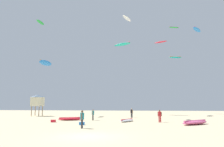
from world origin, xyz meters
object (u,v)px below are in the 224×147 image
person_right (132,112)px  kite_aloft_0 (122,44)px  cooler_box (53,121)px  lifeguard_tower (38,100)px  kite_aloft_6 (197,30)px  person_midground (160,115)px  kite_grounded_near (71,119)px  person_left (93,114)px  kite_grounded_mid (127,120)px  kite_aloft_5 (40,22)px  person_foreground (82,118)px  gear_bag (82,124)px  kite_aloft_2 (161,42)px  kite_aloft_8 (127,18)px  kite_aloft_3 (174,27)px  kite_aloft_9 (46,63)px  kite_grounded_far (195,122)px  kite_aloft_4 (175,57)px

person_right → kite_aloft_0: kite_aloft_0 is taller
cooler_box → lifeguard_tower: bearing=123.4°
kite_aloft_6 → person_midground: bearing=-139.8°
person_right → kite_grounded_near: size_ratio=0.42×
person_left → person_midground: bearing=-14.5°
kite_grounded_mid → cooler_box: kite_grounded_mid is taller
kite_aloft_5 → lifeguard_tower: bearing=-60.2°
person_foreground → person_left: (-1.08, 10.17, -0.10)m
lifeguard_tower → kite_aloft_0: (16.02, 9.25, 13.34)m
person_left → gear_bag: person_left is taller
kite_aloft_2 → person_midground: bearing=-97.3°
cooler_box → kite_aloft_8: bearing=69.0°
kite_aloft_0 → kite_grounded_mid: bearing=-84.5°
kite_aloft_0 → person_right: bearing=-78.9°
person_left → kite_aloft_6: bearing=11.9°
person_foreground → kite_aloft_3: 31.56m
person_left → kite_aloft_8: kite_aloft_8 is taller
kite_aloft_5 → kite_aloft_6: 32.41m
kite_aloft_2 → gear_bag: bearing=-111.1°
person_midground → cooler_box: size_ratio=2.82×
kite_aloft_6 → kite_grounded_mid: bearing=-154.2°
kite_aloft_2 → kite_aloft_9: (-23.81, -17.71, -8.55)m
person_left → kite_aloft_2: bearing=63.7°
kite_grounded_near → kite_aloft_0: bearing=72.3°
kite_aloft_9 → kite_aloft_6: bearing=-9.6°
kite_grounded_far → gear_bag: 12.77m
kite_grounded_far → gear_bag: (-12.63, -1.91, -0.09)m
gear_bag → kite_aloft_2: size_ratio=0.15×
person_right → cooler_box: (-9.69, -10.37, -0.76)m
kite_aloft_3 → kite_aloft_4: size_ratio=0.87×
kite_aloft_0 → kite_aloft_6: 20.15m
person_right → kite_aloft_9: kite_aloft_9 is taller
person_midground → gear_bag: 10.07m
kite_aloft_4 → kite_aloft_9: (-25.30, -5.59, -1.68)m
person_midground → kite_aloft_5: bearing=-106.3°
person_foreground → kite_grounded_mid: bearing=-120.7°
kite_aloft_3 → kite_aloft_9: bearing=-168.5°
kite_grounded_far → kite_aloft_6: 16.38m
lifeguard_tower → kite_aloft_9: size_ratio=0.97×
person_foreground → person_left: person_foreground is taller
person_midground → kite_aloft_8: kite_aloft_8 is taller
person_midground → gear_bag: bearing=-48.4°
kite_aloft_0 → kite_aloft_3: 12.58m
kite_grounded_mid → lifeguard_tower: lifeguard_tower is taller
person_left → kite_aloft_2: kite_aloft_2 is taller
kite_aloft_3 → kite_grounded_far: bearing=-94.2°
person_left → kite_grounded_mid: bearing=-21.8°
kite_aloft_9 → kite_aloft_3: bearing=11.5°
person_foreground → kite_aloft_6: bearing=-143.1°
kite_aloft_8 → kite_grounded_mid: bearing=-87.8°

